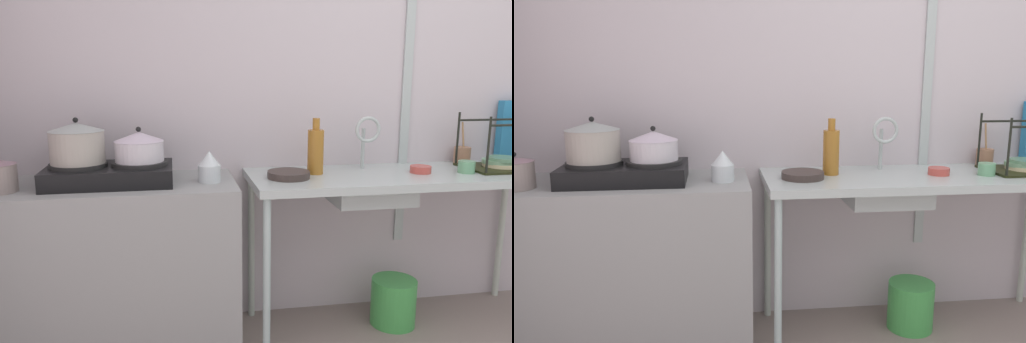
# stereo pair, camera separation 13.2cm
# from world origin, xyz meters

# --- Properties ---
(wall_back) EXTENTS (5.27, 0.10, 2.57)m
(wall_back) POSITION_xyz_m (0.00, 1.65, 1.28)
(wall_back) COLOR #BBB0B6
(wall_back) RESTS_ON ground
(wall_metal_strip) EXTENTS (0.05, 0.01, 2.05)m
(wall_metal_strip) POSITION_xyz_m (-0.03, 1.59, 1.41)
(wall_metal_strip) COLOR #A4AFAD
(counter_concrete) EXTENTS (1.18, 0.53, 0.84)m
(counter_concrete) POSITION_xyz_m (-1.62, 1.34, 0.42)
(counter_concrete) COLOR gray
(counter_concrete) RESTS_ON ground
(counter_sink) EXTENTS (1.60, 0.53, 0.84)m
(counter_sink) POSITION_xyz_m (-0.15, 1.34, 0.77)
(counter_sink) COLOR #A4AFAD
(counter_sink) RESTS_ON ground
(stove) EXTENTS (0.57, 0.35, 0.10)m
(stove) POSITION_xyz_m (-1.60, 1.34, 0.89)
(stove) COLOR black
(stove) RESTS_ON counter_concrete
(pot_on_left_burner) EXTENTS (0.25, 0.25, 0.21)m
(pot_on_left_burner) POSITION_xyz_m (-1.74, 1.34, 1.03)
(pot_on_left_burner) COLOR #A0998F
(pot_on_left_burner) RESTS_ON stove
(pot_on_right_burner) EXTENTS (0.23, 0.23, 0.16)m
(pot_on_right_burner) POSITION_xyz_m (-1.47, 1.34, 1.01)
(pot_on_right_burner) COLOR silver
(pot_on_right_burner) RESTS_ON stove
(pot_beside_stove) EXTENTS (0.17, 0.17, 0.17)m
(pot_beside_stove) POSITION_xyz_m (-2.06, 1.25, 0.91)
(pot_beside_stove) COLOR gray
(pot_beside_stove) RESTS_ON counter_concrete
(percolator) EXTENTS (0.11, 0.11, 0.15)m
(percolator) POSITION_xyz_m (-1.15, 1.30, 0.91)
(percolator) COLOR silver
(percolator) RESTS_ON counter_concrete
(sink_basin) EXTENTS (0.40, 0.29, 0.14)m
(sink_basin) POSITION_xyz_m (-0.34, 1.32, 0.77)
(sink_basin) COLOR #A4AFAD
(sink_basin) RESTS_ON counter_sink
(faucet) EXTENTS (0.14, 0.08, 0.28)m
(faucet) POSITION_xyz_m (-0.31, 1.45, 1.03)
(faucet) COLOR #A4AFAD
(faucet) RESTS_ON counter_sink
(frying_pan) EXTENTS (0.21, 0.21, 0.03)m
(frying_pan) POSITION_xyz_m (-0.76, 1.31, 0.86)
(frying_pan) COLOR #372D29
(frying_pan) RESTS_ON counter_sink
(dish_rack) EXTENTS (0.38, 0.29, 0.29)m
(dish_rack) POSITION_xyz_m (0.41, 1.35, 0.88)
(dish_rack) COLOR black
(dish_rack) RESTS_ON counter_sink
(cup_by_rack) EXTENTS (0.08, 0.08, 0.06)m
(cup_by_rack) POSITION_xyz_m (0.17, 1.28, 0.87)
(cup_by_rack) COLOR #629F72
(cup_by_rack) RESTS_ON counter_sink
(small_bowl_on_drainboard) EXTENTS (0.11, 0.11, 0.04)m
(small_bowl_on_drainboard) POSITION_xyz_m (-0.07, 1.32, 0.86)
(small_bowl_on_drainboard) COLOR #B2453C
(small_bowl_on_drainboard) RESTS_ON counter_sink
(bottle_by_sink) EXTENTS (0.08, 0.08, 0.28)m
(bottle_by_sink) POSITION_xyz_m (-0.61, 1.39, 0.96)
(bottle_by_sink) COLOR #996222
(bottle_by_sink) RESTS_ON counter_sink
(utensil_jar) EXTENTS (0.09, 0.09, 0.23)m
(utensil_jar) POSITION_xyz_m (0.30, 1.54, 0.89)
(utensil_jar) COLOR #9C6E53
(utensil_jar) RESTS_ON counter_sink
(bucket_on_floor) EXTENTS (0.24, 0.24, 0.25)m
(bucket_on_floor) POSITION_xyz_m (-0.17, 1.34, 0.13)
(bucket_on_floor) COLOR green
(bucket_on_floor) RESTS_ON ground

